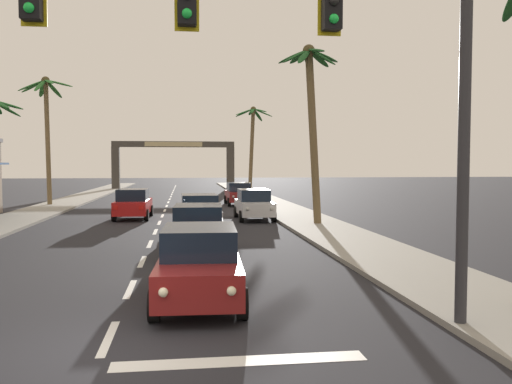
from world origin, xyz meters
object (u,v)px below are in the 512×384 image
at_px(sedan_parked_mid_kerb, 239,194).
at_px(palm_left_farthest, 46,114).
at_px(sedan_lead_at_stop_bar, 200,264).
at_px(palm_right_second, 311,101).
at_px(traffic_signal_mast, 288,39).
at_px(sedan_parked_nearest_kerb, 254,204).
at_px(sedan_third_in_queue, 198,229).
at_px(sedan_oncoming_far, 133,204).
at_px(palm_right_farthest, 252,134).
at_px(town_gateway_arch, 174,158).
at_px(sedan_fifth_in_queue, 200,212).

distance_m(sedan_parked_mid_kerb, palm_left_farthest, 15.10).
height_order(sedan_lead_at_stop_bar, palm_left_farthest, palm_left_farthest).
height_order(sedan_lead_at_stop_bar, palm_right_second, palm_right_second).
height_order(traffic_signal_mast, sedan_parked_nearest_kerb, traffic_signal_mast).
bearing_deg(palm_left_farthest, sedan_lead_at_stop_bar, -70.35).
distance_m(sedan_lead_at_stop_bar, palm_right_second, 16.13).
xyz_separation_m(sedan_parked_nearest_kerb, palm_left_farthest, (-13.70, 11.21, 5.86)).
distance_m(sedan_third_in_queue, palm_left_farthest, 25.23).
bearing_deg(traffic_signal_mast, sedan_oncoming_far, 102.33).
bearing_deg(sedan_parked_mid_kerb, palm_right_farthest, 79.58).
relative_size(sedan_oncoming_far, palm_right_second, 0.50).
bearing_deg(town_gateway_arch, sedan_fifth_in_queue, -87.19).
relative_size(palm_left_farthest, town_gateway_arch, 0.64).
relative_size(palm_right_farthest, town_gateway_arch, 0.63).
bearing_deg(sedan_oncoming_far, sedan_parked_mid_kerb, 53.42).
distance_m(sedan_oncoming_far, palm_right_second, 11.58).
bearing_deg(palm_right_farthest, sedan_parked_mid_kerb, -100.42).
distance_m(sedan_parked_nearest_kerb, sedan_parked_mid_kerb, 10.63).
distance_m(sedan_third_in_queue, town_gateway_arch, 47.50).
relative_size(traffic_signal_mast, town_gateway_arch, 0.70).
bearing_deg(palm_right_farthest, sedan_parked_nearest_kerb, -96.93).
height_order(traffic_signal_mast, sedan_oncoming_far, traffic_signal_mast).
xyz_separation_m(sedan_fifth_in_queue, sedan_parked_mid_kerb, (3.32, 15.21, 0.00)).
relative_size(sedan_fifth_in_queue, palm_left_farthest, 0.48).
distance_m(sedan_third_in_queue, sedan_parked_nearest_kerb, 11.53).
bearing_deg(sedan_parked_nearest_kerb, palm_right_second, -54.91).
bearing_deg(sedan_fifth_in_queue, sedan_third_in_queue, -91.92).
bearing_deg(sedan_lead_at_stop_bar, palm_right_farthest, 81.43).
relative_size(traffic_signal_mast, sedan_parked_nearest_kerb, 2.31).
height_order(traffic_signal_mast, palm_left_farthest, palm_left_farthest).
bearing_deg(sedan_lead_at_stop_bar, sedan_third_in_queue, 88.93).
relative_size(traffic_signal_mast, palm_right_farthest, 1.11).
height_order(sedan_oncoming_far, palm_right_farthest, palm_right_farthest).
xyz_separation_m(traffic_signal_mast, sedan_parked_mid_kerb, (2.18, 30.79, -4.41)).
distance_m(sedan_parked_nearest_kerb, palm_right_second, 6.79).
height_order(sedan_third_in_queue, palm_left_farthest, palm_left_farthest).
distance_m(sedan_fifth_in_queue, palm_right_farthest, 33.81).
height_order(sedan_fifth_in_queue, sedan_parked_mid_kerb, same).
height_order(traffic_signal_mast, sedan_lead_at_stop_bar, traffic_signal_mast).
height_order(sedan_lead_at_stop_bar, town_gateway_arch, town_gateway_arch).
bearing_deg(sedan_fifth_in_queue, palm_right_farthest, 78.70).
xyz_separation_m(sedan_parked_nearest_kerb, palm_right_farthest, (3.42, 28.13, 5.43)).
bearing_deg(palm_right_farthest, sedan_fifth_in_queue, -101.30).
distance_m(traffic_signal_mast, palm_right_second, 17.32).
distance_m(palm_left_farthest, town_gateway_arch, 26.71).
height_order(palm_right_farthest, town_gateway_arch, palm_right_farthest).
xyz_separation_m(sedan_third_in_queue, palm_left_farthest, (-10.36, 22.25, 5.86)).
xyz_separation_m(palm_left_farthest, town_gateway_arch, (8.57, 25.13, -2.89)).
relative_size(traffic_signal_mast, sedan_parked_mid_kerb, 2.30).
distance_m(traffic_signal_mast, sedan_parked_nearest_kerb, 20.73).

